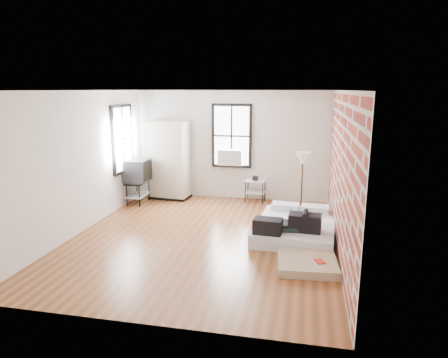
% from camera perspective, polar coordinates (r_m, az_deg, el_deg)
% --- Properties ---
extents(ground, '(6.00, 6.00, 0.00)m').
position_cam_1_polar(ground, '(7.86, -2.96, -8.33)').
color(ground, brown).
rests_on(ground, ground).
extents(room_shell, '(5.02, 6.02, 2.80)m').
position_cam_1_polar(room_shell, '(7.72, -0.76, 4.63)').
color(room_shell, silver).
rests_on(room_shell, ground).
extents(mattress_main, '(1.63, 2.12, 0.65)m').
position_cam_1_polar(mattress_main, '(8.05, 10.14, -6.67)').
color(mattress_main, white).
rests_on(mattress_main, ground).
extents(mattress_bare, '(1.07, 1.84, 0.38)m').
position_cam_1_polar(mattress_bare, '(7.24, 11.29, -9.49)').
color(mattress_bare, '#C6B48F').
rests_on(mattress_bare, ground).
extents(wardrobe, '(1.08, 0.69, 2.03)m').
position_cam_1_polar(wardrobe, '(10.51, -7.86, 2.67)').
color(wardrobe, black).
rests_on(wardrobe, ground).
extents(side_table, '(0.53, 0.43, 0.67)m').
position_cam_1_polar(side_table, '(10.17, 4.49, -0.82)').
color(side_table, black).
rests_on(side_table, ground).
extents(floor_lamp, '(0.32, 0.32, 1.50)m').
position_cam_1_polar(floor_lamp, '(8.83, 11.19, 2.35)').
color(floor_lamp, black).
rests_on(floor_lamp, ground).
extents(tv_stand, '(0.58, 0.80, 1.11)m').
position_cam_1_polar(tv_stand, '(10.18, -12.27, 0.98)').
color(tv_stand, black).
rests_on(tv_stand, ground).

